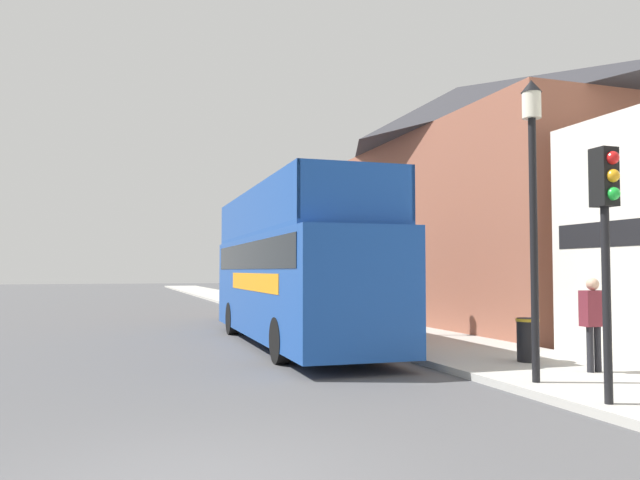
{
  "coord_description": "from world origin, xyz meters",
  "views": [
    {
      "loc": [
        -0.79,
        -5.88,
        2.03
      ],
      "look_at": [
        5.32,
        12.25,
        2.96
      ],
      "focal_mm": 35.0,
      "sensor_mm": 36.0,
      "label": 1
    }
  ],
  "objects_px": {
    "lamp_post_second": "(352,222)",
    "traffic_signal": "(606,215)",
    "lamp_post_nearest": "(533,175)",
    "tour_bus": "(292,276)",
    "litter_bin": "(528,338)",
    "parked_car_ahead_of_bus": "(249,305)",
    "pedestrian_second": "(593,315)"
  },
  "relations": [
    {
      "from": "lamp_post_second",
      "to": "traffic_signal",
      "type": "bearing_deg",
      "value": -90.37
    },
    {
      "from": "traffic_signal",
      "to": "lamp_post_nearest",
      "type": "distance_m",
      "value": 1.98
    },
    {
      "from": "tour_bus",
      "to": "lamp_post_nearest",
      "type": "height_order",
      "value": "lamp_post_nearest"
    },
    {
      "from": "lamp_post_second",
      "to": "litter_bin",
      "type": "relative_size",
      "value": 5.35
    },
    {
      "from": "lamp_post_second",
      "to": "tour_bus",
      "type": "bearing_deg",
      "value": -161.39
    },
    {
      "from": "lamp_post_second",
      "to": "litter_bin",
      "type": "xyz_separation_m",
      "value": [
        1.44,
        -6.18,
        -2.83
      ]
    },
    {
      "from": "lamp_post_nearest",
      "to": "lamp_post_second",
      "type": "relative_size",
      "value": 1.07
    },
    {
      "from": "lamp_post_nearest",
      "to": "litter_bin",
      "type": "bearing_deg",
      "value": 55.93
    },
    {
      "from": "parked_car_ahead_of_bus",
      "to": "lamp_post_second",
      "type": "xyz_separation_m",
      "value": [
        1.61,
        -6.97,
        2.76
      ]
    },
    {
      "from": "parked_car_ahead_of_bus",
      "to": "litter_bin",
      "type": "relative_size",
      "value": 4.82
    },
    {
      "from": "lamp_post_nearest",
      "to": "lamp_post_second",
      "type": "bearing_deg",
      "value": 90.46
    },
    {
      "from": "traffic_signal",
      "to": "litter_bin",
      "type": "height_order",
      "value": "traffic_signal"
    },
    {
      "from": "lamp_post_nearest",
      "to": "lamp_post_second",
      "type": "distance_m",
      "value": 8.22
    },
    {
      "from": "pedestrian_second",
      "to": "lamp_post_nearest",
      "type": "height_order",
      "value": "lamp_post_nearest"
    },
    {
      "from": "pedestrian_second",
      "to": "parked_car_ahead_of_bus",
      "type": "bearing_deg",
      "value": 103.0
    },
    {
      "from": "traffic_signal",
      "to": "litter_bin",
      "type": "distance_m",
      "value": 4.65
    },
    {
      "from": "lamp_post_nearest",
      "to": "lamp_post_second",
      "type": "height_order",
      "value": "lamp_post_nearest"
    },
    {
      "from": "pedestrian_second",
      "to": "traffic_signal",
      "type": "bearing_deg",
      "value": -128.42
    },
    {
      "from": "pedestrian_second",
      "to": "litter_bin",
      "type": "xyz_separation_m",
      "value": [
        -0.33,
        1.5,
        -0.57
      ]
    },
    {
      "from": "lamp_post_nearest",
      "to": "lamp_post_second",
      "type": "xyz_separation_m",
      "value": [
        -0.07,
        8.21,
        -0.22
      ]
    },
    {
      "from": "parked_car_ahead_of_bus",
      "to": "lamp_post_second",
      "type": "bearing_deg",
      "value": -73.93
    },
    {
      "from": "tour_bus",
      "to": "lamp_post_second",
      "type": "height_order",
      "value": "lamp_post_second"
    },
    {
      "from": "parked_car_ahead_of_bus",
      "to": "litter_bin",
      "type": "distance_m",
      "value": 13.5
    },
    {
      "from": "tour_bus",
      "to": "lamp_post_second",
      "type": "bearing_deg",
      "value": 20.04
    },
    {
      "from": "pedestrian_second",
      "to": "litter_bin",
      "type": "relative_size",
      "value": 1.94
    },
    {
      "from": "lamp_post_nearest",
      "to": "litter_bin",
      "type": "xyz_separation_m",
      "value": [
        1.38,
        2.04,
        -3.05
      ]
    },
    {
      "from": "parked_car_ahead_of_bus",
      "to": "litter_bin",
      "type": "xyz_separation_m",
      "value": [
        3.05,
        -13.15,
        -0.07
      ]
    },
    {
      "from": "tour_bus",
      "to": "parked_car_ahead_of_bus",
      "type": "distance_m",
      "value": 7.77
    },
    {
      "from": "pedestrian_second",
      "to": "lamp_post_second",
      "type": "relative_size",
      "value": 0.36
    },
    {
      "from": "traffic_signal",
      "to": "pedestrian_second",
      "type": "bearing_deg",
      "value": 51.58
    },
    {
      "from": "traffic_signal",
      "to": "lamp_post_nearest",
      "type": "height_order",
      "value": "lamp_post_nearest"
    },
    {
      "from": "parked_car_ahead_of_bus",
      "to": "traffic_signal",
      "type": "xyz_separation_m",
      "value": [
        1.55,
        -16.97,
        2.13
      ]
    }
  ]
}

